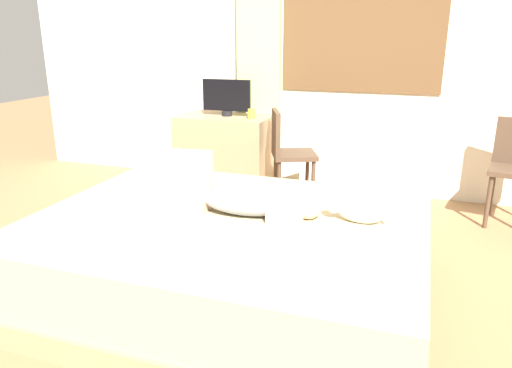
# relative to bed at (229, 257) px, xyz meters

# --- Properties ---
(ground_plane) EXTENTS (16.00, 16.00, 0.00)m
(ground_plane) POSITION_rel_bed_xyz_m (-0.04, -0.06, -0.25)
(ground_plane) COLOR olive
(back_wall_with_window) EXTENTS (6.40, 0.14, 2.90)m
(back_wall_with_window) POSITION_rel_bed_xyz_m (-0.03, 2.34, 1.21)
(back_wall_with_window) COLOR beige
(back_wall_with_window) RESTS_ON ground
(bed) EXTENTS (2.26, 1.74, 0.50)m
(bed) POSITION_rel_bed_xyz_m (0.00, 0.00, 0.00)
(bed) COLOR #997A56
(bed) RESTS_ON ground
(person_lying) EXTENTS (0.94, 0.36, 0.34)m
(person_lying) POSITION_rel_bed_xyz_m (0.00, 0.08, 0.37)
(person_lying) COLOR #8C939E
(person_lying) RESTS_ON bed
(cat) EXTENTS (0.36, 0.13, 0.21)m
(cat) POSITION_rel_bed_xyz_m (0.71, 0.17, 0.32)
(cat) COLOR silver
(cat) RESTS_ON bed
(desk) EXTENTS (0.90, 0.56, 0.74)m
(desk) POSITION_rel_bed_xyz_m (-0.83, 1.94, 0.12)
(desk) COLOR #997A56
(desk) RESTS_ON ground
(tv_monitor) EXTENTS (0.48, 0.10, 0.35)m
(tv_monitor) POSITION_rel_bed_xyz_m (-0.81, 1.94, 0.67)
(tv_monitor) COLOR black
(tv_monitor) RESTS_ON desk
(cup) EXTENTS (0.07, 0.07, 0.09)m
(cup) POSITION_rel_bed_xyz_m (-0.53, 1.87, 0.54)
(cup) COLOR gold
(cup) RESTS_ON desk
(chair_by_desk) EXTENTS (0.50, 0.50, 0.86)m
(chair_by_desk) POSITION_rel_bed_xyz_m (-0.13, 1.70, 0.26)
(chair_by_desk) COLOR #4C3828
(chair_by_desk) RESTS_ON ground
(curtain_left) EXTENTS (0.44, 0.06, 2.41)m
(curtain_left) POSITION_rel_bed_xyz_m (-0.57, 2.22, 0.95)
(curtain_left) COLOR #ADCC75
(curtain_left) RESTS_ON ground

